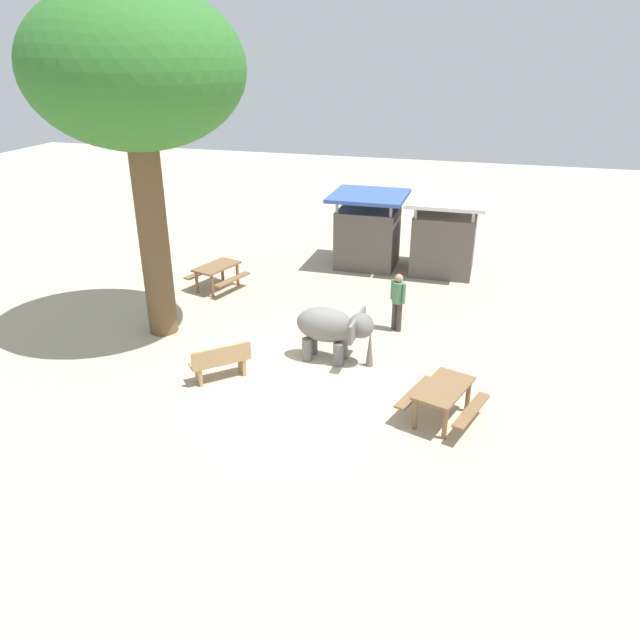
{
  "coord_description": "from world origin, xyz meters",
  "views": [
    {
      "loc": [
        4.12,
        -11.88,
        7.13
      ],
      "look_at": [
        0.27,
        1.5,
        0.8
      ],
      "focal_mm": 34.23,
      "sensor_mm": 36.0,
      "label": 1
    }
  ],
  "objects_px": {
    "person_handler": "(398,298)",
    "market_stall_blue": "(368,234)",
    "picnic_table_near": "(443,395)",
    "market_stall_white": "(444,240)",
    "picnic_table_far": "(217,271)",
    "wooden_bench": "(221,361)",
    "elephant": "(333,328)",
    "shade_tree_main": "(134,74)"
  },
  "relations": [
    {
      "from": "wooden_bench",
      "to": "market_stall_blue",
      "type": "bearing_deg",
      "value": 36.56
    },
    {
      "from": "person_handler",
      "to": "wooden_bench",
      "type": "distance_m",
      "value": 5.14
    },
    {
      "from": "elephant",
      "to": "wooden_bench",
      "type": "bearing_deg",
      "value": -141.36
    },
    {
      "from": "elephant",
      "to": "person_handler",
      "type": "relative_size",
      "value": 1.21
    },
    {
      "from": "shade_tree_main",
      "to": "picnic_table_far",
      "type": "relative_size",
      "value": 4.54
    },
    {
      "from": "wooden_bench",
      "to": "market_stall_white",
      "type": "distance_m",
      "value": 9.76
    },
    {
      "from": "market_stall_white",
      "to": "picnic_table_far",
      "type": "bearing_deg",
      "value": -152.0
    },
    {
      "from": "elephant",
      "to": "shade_tree_main",
      "type": "distance_m",
      "value": 7.43
    },
    {
      "from": "person_handler",
      "to": "shade_tree_main",
      "type": "xyz_separation_m",
      "value": [
        -6.06,
        -1.78,
        5.55
      ]
    },
    {
      "from": "picnic_table_far",
      "to": "market_stall_white",
      "type": "distance_m",
      "value": 7.58
    },
    {
      "from": "elephant",
      "to": "wooden_bench",
      "type": "distance_m",
      "value": 2.8
    },
    {
      "from": "elephant",
      "to": "person_handler",
      "type": "xyz_separation_m",
      "value": [
        1.21,
        2.14,
        0.08
      ]
    },
    {
      "from": "wooden_bench",
      "to": "market_stall_white",
      "type": "height_order",
      "value": "market_stall_white"
    },
    {
      "from": "wooden_bench",
      "to": "market_stall_white",
      "type": "bearing_deg",
      "value": 21.32
    },
    {
      "from": "wooden_bench",
      "to": "picnic_table_far",
      "type": "relative_size",
      "value": 0.69
    },
    {
      "from": "wooden_bench",
      "to": "person_handler",
      "type": "bearing_deg",
      "value": 4.18
    },
    {
      "from": "wooden_bench",
      "to": "picnic_table_far",
      "type": "height_order",
      "value": "wooden_bench"
    },
    {
      "from": "wooden_bench",
      "to": "picnic_table_far",
      "type": "distance_m",
      "value": 5.83
    },
    {
      "from": "market_stall_white",
      "to": "person_handler",
      "type": "bearing_deg",
      "value": -98.06
    },
    {
      "from": "shade_tree_main",
      "to": "picnic_table_near",
      "type": "distance_m",
      "value": 9.95
    },
    {
      "from": "shade_tree_main",
      "to": "wooden_bench",
      "type": "relative_size",
      "value": 6.55
    },
    {
      "from": "person_handler",
      "to": "market_stall_blue",
      "type": "relative_size",
      "value": 0.64
    },
    {
      "from": "person_handler",
      "to": "market_stall_white",
      "type": "height_order",
      "value": "market_stall_white"
    },
    {
      "from": "person_handler",
      "to": "market_stall_blue",
      "type": "xyz_separation_m",
      "value": [
        -1.89,
        5.03,
        0.19
      ]
    },
    {
      "from": "person_handler",
      "to": "wooden_bench",
      "type": "xyz_separation_m",
      "value": [
        -3.45,
        -3.77,
        -0.48
      ]
    },
    {
      "from": "wooden_bench",
      "to": "market_stall_white",
      "type": "relative_size",
      "value": 0.51
    },
    {
      "from": "person_handler",
      "to": "market_stall_blue",
      "type": "height_order",
      "value": "market_stall_blue"
    },
    {
      "from": "wooden_bench",
      "to": "market_stall_white",
      "type": "xyz_separation_m",
      "value": [
        4.17,
        8.81,
        0.67
      ]
    },
    {
      "from": "shade_tree_main",
      "to": "picnic_table_near",
      "type": "height_order",
      "value": "shade_tree_main"
    },
    {
      "from": "elephant",
      "to": "market_stall_blue",
      "type": "height_order",
      "value": "market_stall_blue"
    },
    {
      "from": "person_handler",
      "to": "picnic_table_near",
      "type": "distance_m",
      "value": 4.38
    },
    {
      "from": "shade_tree_main",
      "to": "market_stall_blue",
      "type": "relative_size",
      "value": 3.36
    },
    {
      "from": "wooden_bench",
      "to": "market_stall_blue",
      "type": "height_order",
      "value": "market_stall_blue"
    },
    {
      "from": "shade_tree_main",
      "to": "market_stall_blue",
      "type": "height_order",
      "value": "shade_tree_main"
    },
    {
      "from": "picnic_table_near",
      "to": "market_stall_white",
      "type": "distance_m",
      "value": 9.14
    },
    {
      "from": "elephant",
      "to": "market_stall_blue",
      "type": "bearing_deg",
      "value": 98.01
    },
    {
      "from": "shade_tree_main",
      "to": "wooden_bench",
      "type": "xyz_separation_m",
      "value": [
        2.61,
        -1.99,
        -6.02
      ]
    },
    {
      "from": "elephant",
      "to": "shade_tree_main",
      "type": "bearing_deg",
      "value": 178.38
    },
    {
      "from": "elephant",
      "to": "picnic_table_near",
      "type": "bearing_deg",
      "value": -31.26
    },
    {
      "from": "picnic_table_near",
      "to": "market_stall_blue",
      "type": "height_order",
      "value": "market_stall_blue"
    },
    {
      "from": "picnic_table_far",
      "to": "market_stall_white",
      "type": "relative_size",
      "value": 0.74
    },
    {
      "from": "picnic_table_near",
      "to": "shade_tree_main",
      "type": "bearing_deg",
      "value": 91.42
    }
  ]
}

